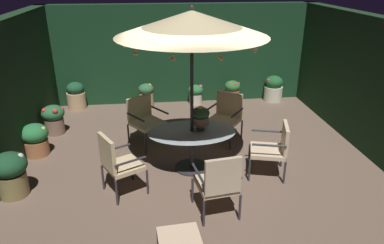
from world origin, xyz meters
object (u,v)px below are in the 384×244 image
patio_chair_northeast (219,182)px  potted_plant_right_far (146,95)px  potted_plant_front_corner (196,94)px  potted_plant_right_near (273,88)px  patio_chair_south (145,118)px  potted_plant_back_center (35,139)px  patio_chair_east (274,146)px  potted_plant_back_left (76,96)px  centerpiece_planter (200,116)px  patio_chair_north (117,161)px  patio_chair_southeast (226,115)px  potted_plant_back_right (10,173)px  ottoman_footrest (179,240)px  patio_umbrella (192,24)px  patio_dining_table (192,140)px  potted_plant_left_far (232,92)px  potted_plant_left_near (54,118)px

patio_chair_northeast → potted_plant_right_far: 4.76m
potted_plant_front_corner → potted_plant_right_far: bearing=-173.8°
patio_chair_northeast → potted_plant_right_near: (2.41, 4.82, -0.23)m
patio_chair_south → potted_plant_back_center: bearing=-172.4°
potted_plant_right_far → potted_plant_right_near: bearing=3.0°
potted_plant_right_near → patio_chair_northeast: bearing=-116.6°
patio_chair_east → potted_plant_back_left: patio_chair_east is taller
centerpiece_planter → potted_plant_back_center: bearing=165.2°
potted_plant_right_near → potted_plant_right_far: bearing=-177.0°
patio_chair_north → potted_plant_right_near: bearing=46.6°
patio_chair_east → patio_chair_south: bearing=145.4°
patio_chair_southeast → potted_plant_right_near: bearing=51.7°
patio_chair_east → potted_plant_right_near: patio_chair_east is taller
patio_chair_southeast → potted_plant_front_corner: bearing=98.8°
potted_plant_front_corner → potted_plant_back_right: bearing=-131.2°
centerpiece_planter → patio_chair_northeast: size_ratio=0.43×
patio_chair_southeast → ottoman_footrest: patio_chair_southeast is taller
patio_chair_north → ottoman_footrest: (0.83, -1.56, -0.28)m
patio_chair_north → patio_chair_south: patio_chair_north is taller
patio_umbrella → patio_chair_east: bearing=-14.8°
potted_plant_back_right → potted_plant_front_corner: potted_plant_back_right is taller
patio_umbrella → patio_chair_north: size_ratio=2.73×
patio_dining_table → centerpiece_planter: bearing=20.0°
patio_dining_table → patio_chair_north: size_ratio=1.49×
patio_chair_east → potted_plant_back_center: size_ratio=1.49×
patio_chair_north → potted_plant_back_right: patio_chair_north is taller
patio_chair_south → potted_plant_back_center: (-2.10, -0.28, -0.22)m
potted_plant_left_far → potted_plant_back_right: size_ratio=0.88×
patio_chair_northeast → potted_plant_right_near: patio_chair_northeast is taller
patio_chair_north → potted_plant_right_far: bearing=83.6°
patio_chair_south → potted_plant_front_corner: patio_chair_south is taller
potted_plant_back_right → potted_plant_left_near: size_ratio=1.14×
patio_dining_table → potted_plant_back_center: (-2.92, 0.87, -0.23)m
patio_chair_south → potted_plant_back_center: patio_chair_south is taller
patio_chair_south → potted_plant_right_far: patio_chair_south is taller
centerpiece_planter → patio_chair_southeast: bearing=57.9°
potted_plant_back_center → patio_umbrella: bearing=-16.6°
patio_chair_south → potted_plant_back_left: 2.87m
patio_chair_northeast → potted_plant_left_far: bearing=75.1°
potted_plant_back_right → potted_plant_right_near: (5.54, 3.93, -0.06)m
patio_chair_northeast → ottoman_footrest: bearing=-127.2°
patio_chair_south → potted_plant_front_corner: 2.60m
patio_dining_table → patio_chair_northeast: 1.42m
ottoman_footrest → potted_plant_left_near: 4.73m
potted_plant_back_left → ottoman_footrest: bearing=-68.8°
centerpiece_planter → potted_plant_right_far: size_ratio=0.68×
patio_umbrella → potted_plant_back_center: bearing=163.4°
patio_chair_northeast → potted_plant_front_corner: bearing=86.7°
potted_plant_back_right → potted_plant_right_far: bearing=60.7°
centerpiece_planter → patio_chair_southeast: (0.68, 1.09, -0.43)m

